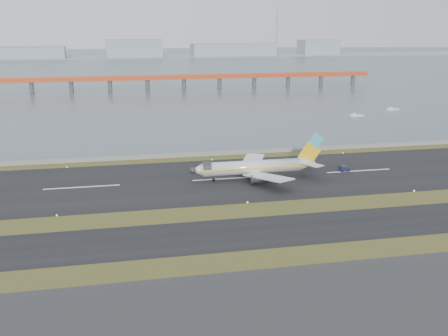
{
  "coord_description": "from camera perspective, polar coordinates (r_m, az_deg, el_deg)",
  "views": [
    {
      "loc": [
        -33.47,
        -118.95,
        42.86
      ],
      "look_at": [
        -2.72,
        22.0,
        5.37
      ],
      "focal_mm": 45.0,
      "sensor_mm": 36.0,
      "label": 1
    }
  ],
  "objects": [
    {
      "name": "airliner",
      "position": [
        157.99,
        3.38,
        0.1
      ],
      "size": [
        38.52,
        32.89,
        12.8
      ],
      "color": "silver",
      "rests_on": "ground"
    },
    {
      "name": "runway_strip",
      "position": [
        158.55,
        0.35,
        -1.1
      ],
      "size": [
        1000.0,
        45.0,
        0.1
      ],
      "primitive_type": "cube",
      "color": "black",
      "rests_on": "ground"
    },
    {
      "name": "workboat_near",
      "position": [
        271.76,
        13.25,
        5.22
      ],
      "size": [
        7.12,
        3.05,
        1.67
      ],
      "rotation": [
        0.0,
        0.0,
        0.13
      ],
      "color": "silver",
      "rests_on": "ground"
    },
    {
      "name": "ground",
      "position": [
        130.79,
        3.23,
        -4.59
      ],
      "size": [
        1000.0,
        1000.0,
        0.0
      ],
      "primitive_type": "plane",
      "color": "#3E4C1B",
      "rests_on": "ground"
    },
    {
      "name": "taxiway_strip",
      "position": [
        119.96,
        4.77,
        -6.39
      ],
      "size": [
        1000.0,
        18.0,
        0.1
      ],
      "primitive_type": "cube",
      "color": "black",
      "rests_on": "ground"
    },
    {
      "name": "workboat_far",
      "position": [
        295.71,
        16.71,
        5.73
      ],
      "size": [
        7.8,
        4.83,
        1.81
      ],
      "rotation": [
        0.0,
        0.0,
        0.36
      ],
      "color": "silver",
      "rests_on": "ground"
    },
    {
      "name": "bay_water",
      "position": [
        581.49,
        -9.12,
        10.16
      ],
      "size": [
        1400.0,
        800.0,
        1.3
      ],
      "primitive_type": "cube",
      "color": "#465665",
      "rests_on": "ground"
    },
    {
      "name": "red_pier",
      "position": [
        374.49,
        -4.09,
        9.08
      ],
      "size": [
        260.0,
        5.0,
        10.2
      ],
      "color": "#C24721",
      "rests_on": "ground"
    },
    {
      "name": "seawall",
      "position": [
        186.91,
        -1.67,
        1.46
      ],
      "size": [
        1000.0,
        2.5,
        1.0
      ],
      "primitive_type": "cube",
      "color": "gray",
      "rests_on": "ground"
    },
    {
      "name": "pushback_tug",
      "position": [
        169.93,
        12.11,
        -0.06
      ],
      "size": [
        2.97,
        1.85,
        1.85
      ],
      "rotation": [
        0.0,
        0.0,
        0.05
      ],
      "color": "#15193A",
      "rests_on": "ground"
    },
    {
      "name": "far_shoreline",
      "position": [
        741.36,
        -8.83,
        11.56
      ],
      "size": [
        1400.0,
        80.0,
        60.5
      ],
      "color": "#90A1AA",
      "rests_on": "ground"
    }
  ]
}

